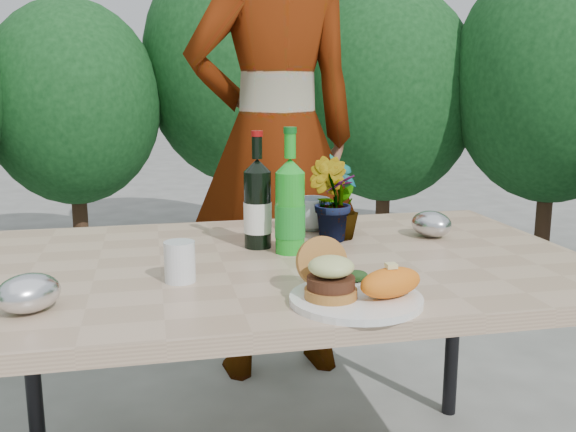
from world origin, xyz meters
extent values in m
cube|color=tan|center=(0.00, 0.00, 0.73)|extent=(1.60, 1.00, 0.04)
cylinder|color=black|center=(-0.72, 0.42, 0.35)|extent=(0.05, 0.05, 0.71)
cylinder|color=black|center=(0.72, 0.42, 0.35)|extent=(0.05, 0.05, 0.71)
cylinder|color=#382316|center=(-0.80, 2.80, 0.21)|extent=(0.10, 0.10, 0.42)
ellipsoid|color=#1C5623|center=(-0.80, 2.80, 1.08)|extent=(1.12, 1.12, 1.32)
cylinder|color=#382316|center=(0.30, 3.00, 0.25)|extent=(0.10, 0.10, 0.50)
ellipsoid|color=#1C5623|center=(0.30, 3.00, 1.34)|extent=(1.31, 1.31, 1.67)
cylinder|color=#382316|center=(1.30, 2.70, 0.19)|extent=(0.10, 0.10, 0.38)
ellipsoid|color=#1C5623|center=(1.30, 2.70, 1.13)|extent=(1.26, 1.26, 1.50)
cylinder|color=#382316|center=(2.20, 2.10, 0.22)|extent=(0.10, 0.10, 0.44)
ellipsoid|color=#1C5623|center=(2.20, 2.10, 1.23)|extent=(1.29, 1.29, 1.59)
cylinder|color=white|center=(0.08, -0.37, 0.76)|extent=(0.28, 0.28, 0.01)
cylinder|color=#B7722D|center=(0.03, -0.37, 0.78)|extent=(0.11, 0.11, 0.02)
cylinder|color=#472314|center=(0.03, -0.37, 0.80)|extent=(0.10, 0.10, 0.02)
ellipsoid|color=beige|center=(0.03, -0.37, 0.83)|extent=(0.10, 0.10, 0.04)
cylinder|color=#B7722D|center=(0.03, -0.30, 0.82)|extent=(0.11, 0.06, 0.11)
ellipsoid|color=orange|center=(0.15, -0.39, 0.80)|extent=(0.17, 0.12, 0.06)
ellipsoid|color=olive|center=(0.08, -0.28, 0.78)|extent=(0.04, 0.04, 0.02)
ellipsoid|color=#193814|center=(0.11, -0.28, 0.78)|extent=(0.06, 0.04, 0.03)
cylinder|color=black|center=(-0.04, 0.13, 0.86)|extent=(0.08, 0.08, 0.21)
cylinder|color=white|center=(-0.04, 0.13, 0.84)|extent=(0.08, 0.08, 0.09)
cone|color=black|center=(-0.04, 0.13, 0.98)|extent=(0.08, 0.08, 0.04)
cylinder|color=black|center=(-0.04, 0.13, 1.03)|extent=(0.03, 0.03, 0.06)
cylinder|color=maroon|center=(-0.04, 0.13, 1.07)|extent=(0.03, 0.03, 0.02)
cylinder|color=green|center=(0.03, 0.05, 0.86)|extent=(0.08, 0.08, 0.22)
cylinder|color=#198C26|center=(0.03, 0.05, 0.84)|extent=(0.08, 0.08, 0.09)
cone|color=green|center=(0.03, 0.05, 0.99)|extent=(0.08, 0.08, 0.04)
cylinder|color=green|center=(0.03, 0.05, 1.04)|extent=(0.03, 0.03, 0.07)
cylinder|color=#0C5919|center=(0.03, 0.05, 1.08)|extent=(0.04, 0.04, 0.02)
cylinder|color=silver|center=(-0.27, -0.15, 0.80)|extent=(0.07, 0.07, 0.09)
imported|color=#29531C|center=(0.23, 0.25, 0.87)|extent=(0.15, 0.14, 0.24)
imported|color=#296121|center=(0.18, 0.17, 0.87)|extent=(0.16, 0.17, 0.24)
imported|color=#1E571D|center=(0.22, 0.18, 0.85)|extent=(0.15, 0.15, 0.19)
imported|color=silver|center=(0.16, 0.31, 0.80)|extent=(0.13, 0.13, 0.10)
ellipsoid|color=silver|center=(-0.58, -0.29, 0.79)|extent=(0.17, 0.17, 0.08)
ellipsoid|color=#BABDC1|center=(0.49, 0.14, 0.79)|extent=(0.14, 0.16, 0.08)
imported|color=#95664A|center=(0.17, 0.93, 0.99)|extent=(0.76, 0.54, 1.97)
camera|label=1|loc=(-0.33, -1.59, 1.20)|focal=40.00mm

